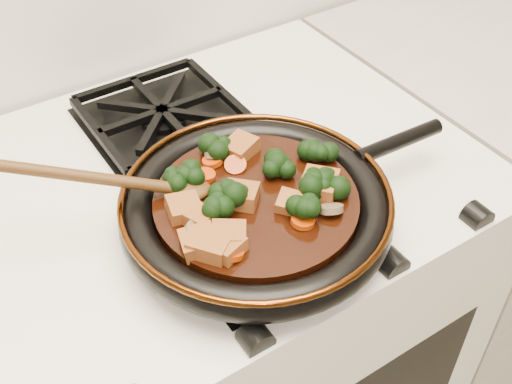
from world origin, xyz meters
TOP-DOWN VIEW (x-y plane):
  - stove at (0.00, 1.69)m, footprint 0.76×0.60m
  - burner_grate_front at (0.00, 1.55)m, footprint 0.23×0.23m
  - burner_grate_back at (0.00, 1.83)m, footprint 0.23×0.23m
  - skillet at (-0.00, 1.55)m, footprint 0.47×0.35m
  - braising_sauce at (-0.01, 1.55)m, footprint 0.26×0.26m
  - tofu_cube_0 at (-0.07, 1.51)m, footprint 0.05×0.05m
  - tofu_cube_1 at (0.02, 1.51)m, footprint 0.05×0.05m
  - tofu_cube_2 at (-0.09, 1.55)m, footprint 0.04×0.05m
  - tofu_cube_3 at (0.02, 1.64)m, footprint 0.05×0.05m
  - tofu_cube_4 at (0.07, 1.52)m, footprint 0.06×0.06m
  - tofu_cube_5 at (-0.10, 1.51)m, footprint 0.06×0.06m
  - tofu_cube_6 at (-0.09, 1.58)m, footprint 0.05×0.05m
  - tofu_cube_7 at (-0.08, 1.49)m, footprint 0.05×0.04m
  - tofu_cube_8 at (-0.11, 1.52)m, footprint 0.05×0.05m
  - tofu_cube_9 at (-0.03, 1.56)m, footprint 0.06×0.06m
  - broccoli_floret_0 at (-0.01, 1.65)m, footprint 0.08×0.08m
  - broccoli_floret_1 at (0.07, 1.51)m, footprint 0.07×0.07m
  - broccoli_floret_2 at (-0.04, 1.56)m, footprint 0.07×0.07m
  - broccoli_floret_3 at (-0.07, 1.62)m, footprint 0.08×0.08m
  - broccoli_floret_4 at (0.04, 1.58)m, footprint 0.09×0.09m
  - broccoli_floret_5 at (0.10, 1.57)m, footprint 0.08×0.08m
  - broccoli_floret_6 at (-0.06, 1.55)m, footprint 0.09×0.08m
  - broccoli_floret_7 at (0.06, 1.52)m, footprint 0.07×0.07m
  - broccoli_floret_8 at (0.03, 1.50)m, footprint 0.08×0.08m
  - carrot_coin_0 at (0.02, 1.48)m, footprint 0.03×0.03m
  - carrot_coin_1 at (-0.02, 1.64)m, footprint 0.03×0.03m
  - carrot_coin_2 at (-0.04, 1.62)m, footprint 0.03×0.03m
  - carrot_coin_3 at (-0.08, 1.49)m, footprint 0.03×0.03m
  - carrot_coin_4 at (0.00, 1.62)m, footprint 0.03×0.03m
  - mushroom_slice_0 at (-0.10, 1.53)m, footprint 0.05×0.05m
  - mushroom_slice_1 at (-0.10, 1.58)m, footprint 0.03×0.03m
  - mushroom_slice_2 at (0.05, 1.48)m, footprint 0.04×0.04m
  - mushroom_slice_3 at (-0.01, 1.65)m, footprint 0.04×0.04m
  - wooden_spoon at (-0.13, 1.63)m, footprint 0.15×0.09m

SIDE VIEW (x-z plane):
  - stove at x=0.00m, z-range 0.00..0.90m
  - burner_grate_front at x=0.00m, z-range 0.90..0.93m
  - burner_grate_back at x=0.00m, z-range 0.90..0.93m
  - skillet at x=0.00m, z-range 0.92..0.97m
  - braising_sauce at x=-0.01m, z-range 0.94..0.96m
  - carrot_coin_0 at x=0.02m, z-range 0.96..0.97m
  - carrot_coin_1 at x=-0.02m, z-range 0.96..0.97m
  - carrot_coin_2 at x=-0.04m, z-range 0.96..0.97m
  - carrot_coin_3 at x=-0.08m, z-range 0.95..0.97m
  - carrot_coin_4 at x=0.00m, z-range 0.95..0.98m
  - mushroom_slice_0 at x=-0.10m, z-range 0.95..0.98m
  - mushroom_slice_1 at x=-0.10m, z-range 0.95..0.98m
  - mushroom_slice_2 at x=0.05m, z-range 0.95..0.98m
  - mushroom_slice_3 at x=-0.01m, z-range 0.95..0.98m
  - tofu_cube_1 at x=0.02m, z-range 0.95..0.98m
  - tofu_cube_2 at x=-0.09m, z-range 0.95..0.98m
  - tofu_cube_7 at x=-0.08m, z-range 0.96..0.98m
  - tofu_cube_6 at x=-0.09m, z-range 0.95..0.98m
  - tofu_cube_8 at x=-0.11m, z-range 0.95..0.98m
  - tofu_cube_0 at x=-0.07m, z-range 0.95..0.98m
  - tofu_cube_3 at x=0.02m, z-range 0.95..0.98m
  - tofu_cube_9 at x=-0.03m, z-range 0.95..0.98m
  - broccoli_floret_4 at x=0.04m, z-range 0.94..1.00m
  - broccoli_floret_0 at x=-0.01m, z-range 0.93..1.00m
  - tofu_cube_5 at x=-0.10m, z-range 0.95..0.98m
  - broccoli_floret_7 at x=0.06m, z-range 0.94..1.00m
  - broccoli_floret_1 at x=0.07m, z-range 0.94..1.00m
  - tofu_cube_4 at x=0.07m, z-range 0.95..0.98m
  - broccoli_floret_3 at x=-0.07m, z-range 0.94..1.00m
  - broccoli_floret_6 at x=-0.06m, z-range 0.93..1.01m
  - broccoli_floret_8 at x=0.03m, z-range 0.94..1.00m
  - broccoli_floret_2 at x=-0.04m, z-range 0.94..1.00m
  - broccoli_floret_5 at x=0.10m, z-range 0.94..1.01m
  - wooden_spoon at x=-0.13m, z-range 0.86..1.11m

